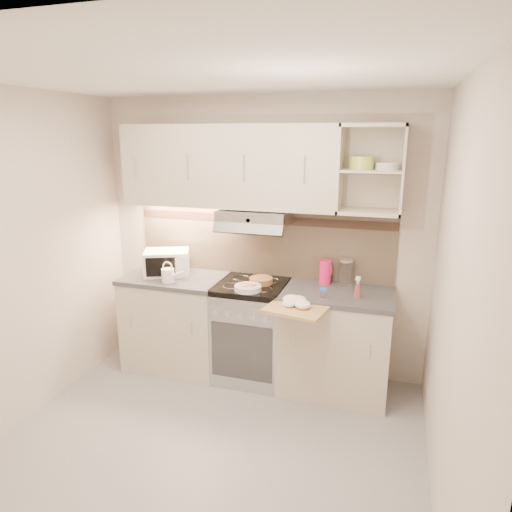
{
  "coord_description": "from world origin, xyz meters",
  "views": [
    {
      "loc": [
        1.16,
        -2.52,
        2.17
      ],
      "look_at": [
        0.08,
        0.95,
        1.2
      ],
      "focal_mm": 32.0,
      "sensor_mm": 36.0,
      "label": 1
    }
  ],
  "objects_px": {
    "microwave": "(167,262)",
    "cutting_board": "(298,308)",
    "watering_can": "(169,275)",
    "pink_pitcher": "(325,272)",
    "plate_stack": "(248,288)",
    "spray_bottle": "(358,289)",
    "glass_jar": "(345,272)",
    "electric_range": "(252,331)"
  },
  "relations": [
    {
      "from": "electric_range",
      "to": "microwave",
      "type": "xyz_separation_m",
      "value": [
        -0.84,
        0.03,
        0.56
      ]
    },
    {
      "from": "plate_stack",
      "to": "pink_pitcher",
      "type": "xyz_separation_m",
      "value": [
        0.59,
        0.38,
        0.08
      ]
    },
    {
      "from": "watering_can",
      "to": "plate_stack",
      "type": "bearing_deg",
      "value": 2.11
    },
    {
      "from": "watering_can",
      "to": "glass_jar",
      "type": "relative_size",
      "value": 0.94
    },
    {
      "from": "glass_jar",
      "to": "spray_bottle",
      "type": "bearing_deg",
      "value": -64.6
    },
    {
      "from": "watering_can",
      "to": "pink_pitcher",
      "type": "xyz_separation_m",
      "value": [
        1.33,
        0.37,
        0.04
      ]
    },
    {
      "from": "electric_range",
      "to": "spray_bottle",
      "type": "bearing_deg",
      "value": -4.9
    },
    {
      "from": "plate_stack",
      "to": "glass_jar",
      "type": "distance_m",
      "value": 0.86
    },
    {
      "from": "plate_stack",
      "to": "spray_bottle",
      "type": "relative_size",
      "value": 1.22
    },
    {
      "from": "microwave",
      "to": "plate_stack",
      "type": "relative_size",
      "value": 2.13
    },
    {
      "from": "watering_can",
      "to": "cutting_board",
      "type": "xyz_separation_m",
      "value": [
        1.21,
        -0.2,
        -0.09
      ]
    },
    {
      "from": "watering_can",
      "to": "glass_jar",
      "type": "height_order",
      "value": "glass_jar"
    },
    {
      "from": "pink_pitcher",
      "to": "spray_bottle",
      "type": "height_order",
      "value": "pink_pitcher"
    },
    {
      "from": "glass_jar",
      "to": "cutting_board",
      "type": "height_order",
      "value": "glass_jar"
    },
    {
      "from": "watering_can",
      "to": "cutting_board",
      "type": "relative_size",
      "value": 0.49
    },
    {
      "from": "watering_can",
      "to": "pink_pitcher",
      "type": "relative_size",
      "value": 1.06
    },
    {
      "from": "pink_pitcher",
      "to": "glass_jar",
      "type": "distance_m",
      "value": 0.17
    },
    {
      "from": "plate_stack",
      "to": "watering_can",
      "type": "bearing_deg",
      "value": 179.62
    },
    {
      "from": "pink_pitcher",
      "to": "cutting_board",
      "type": "distance_m",
      "value": 0.6
    },
    {
      "from": "cutting_board",
      "to": "pink_pitcher",
      "type": "bearing_deg",
      "value": 89.09
    },
    {
      "from": "glass_jar",
      "to": "watering_can",
      "type": "bearing_deg",
      "value": -165.95
    },
    {
      "from": "microwave",
      "to": "plate_stack",
      "type": "height_order",
      "value": "microwave"
    },
    {
      "from": "microwave",
      "to": "spray_bottle",
      "type": "xyz_separation_m",
      "value": [
        1.76,
        -0.11,
        -0.04
      ]
    },
    {
      "from": "glass_jar",
      "to": "cutting_board",
      "type": "distance_m",
      "value": 0.66
    },
    {
      "from": "microwave",
      "to": "pink_pitcher",
      "type": "bearing_deg",
      "value": -16.32
    },
    {
      "from": "plate_stack",
      "to": "pink_pitcher",
      "type": "bearing_deg",
      "value": 32.64
    },
    {
      "from": "watering_can",
      "to": "cutting_board",
      "type": "bearing_deg",
      "value": -6.91
    },
    {
      "from": "microwave",
      "to": "cutting_board",
      "type": "distance_m",
      "value": 1.4
    },
    {
      "from": "electric_range",
      "to": "plate_stack",
      "type": "xyz_separation_m",
      "value": [
        0.02,
        -0.18,
        0.47
      ]
    },
    {
      "from": "watering_can",
      "to": "spray_bottle",
      "type": "xyz_separation_m",
      "value": [
        1.63,
        0.1,
        0.01
      ]
    },
    {
      "from": "pink_pitcher",
      "to": "spray_bottle",
      "type": "relative_size",
      "value": 1.11
    },
    {
      "from": "microwave",
      "to": "watering_can",
      "type": "bearing_deg",
      "value": -81.66
    },
    {
      "from": "watering_can",
      "to": "cutting_board",
      "type": "distance_m",
      "value": 1.23
    },
    {
      "from": "microwave",
      "to": "glass_jar",
      "type": "height_order",
      "value": "glass_jar"
    },
    {
      "from": "microwave",
      "to": "cutting_board",
      "type": "relative_size",
      "value": 1.08
    },
    {
      "from": "electric_range",
      "to": "glass_jar",
      "type": "relative_size",
      "value": 3.82
    },
    {
      "from": "plate_stack",
      "to": "microwave",
      "type": "bearing_deg",
      "value": 166.3
    },
    {
      "from": "microwave",
      "to": "pink_pitcher",
      "type": "distance_m",
      "value": 1.46
    },
    {
      "from": "glass_jar",
      "to": "pink_pitcher",
      "type": "bearing_deg",
      "value": -178.94
    },
    {
      "from": "microwave",
      "to": "spray_bottle",
      "type": "bearing_deg",
      "value": -26.4
    },
    {
      "from": "spray_bottle",
      "to": "cutting_board",
      "type": "height_order",
      "value": "spray_bottle"
    },
    {
      "from": "glass_jar",
      "to": "spray_bottle",
      "type": "relative_size",
      "value": 1.26
    }
  ]
}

